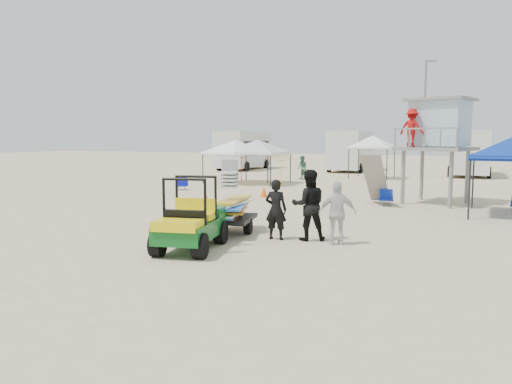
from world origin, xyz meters
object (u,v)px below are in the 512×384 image
at_px(utility_cart, 189,217).
at_px(lifeguard_tower, 435,127).
at_px(surf_trailer, 230,206).
at_px(man_left, 276,209).

height_order(utility_cart, lifeguard_tower, lifeguard_tower).
distance_m(utility_cart, surf_trailer, 2.33).
xyz_separation_m(utility_cart, man_left, (1.52, 2.03, -0.01)).
bearing_deg(utility_cart, lifeguard_tower, 66.66).
bearing_deg(man_left, surf_trailer, -14.09).
xyz_separation_m(surf_trailer, lifeguard_tower, (5.01, 9.29, 2.39)).
xyz_separation_m(surf_trailer, man_left, (1.51, -0.30, 0.03)).
relative_size(utility_cart, lifeguard_tower, 0.59).
distance_m(surf_trailer, man_left, 1.54).
relative_size(utility_cart, man_left, 1.53).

